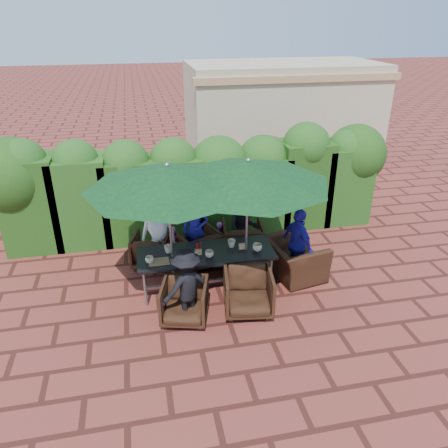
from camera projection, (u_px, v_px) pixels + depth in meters
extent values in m
plane|color=maroon|center=(217.00, 286.00, 8.16)|extent=(80.00, 80.00, 0.00)
cube|color=black|center=(206.00, 253.00, 7.81)|extent=(2.44, 0.90, 0.05)
cube|color=gray|center=(206.00, 282.00, 8.07)|extent=(2.24, 0.05, 0.05)
cylinder|color=gray|center=(145.00, 289.00, 7.46)|extent=(0.05, 0.05, 0.70)
cylinder|color=gray|center=(144.00, 268.00, 8.08)|extent=(0.05, 0.05, 0.70)
cylinder|color=gray|center=(271.00, 274.00, 7.87)|extent=(0.05, 0.05, 0.70)
cylinder|color=gray|center=(260.00, 255.00, 8.48)|extent=(0.05, 0.05, 0.70)
cylinder|color=gray|center=(174.00, 291.00, 7.99)|extent=(0.44, 0.44, 0.03)
cylinder|color=gray|center=(171.00, 233.00, 7.47)|extent=(0.04, 0.04, 2.40)
cone|color=black|center=(168.00, 177.00, 7.02)|extent=(2.75, 2.75, 0.38)
sphere|color=gray|center=(167.00, 165.00, 6.93)|extent=(0.08, 0.08, 0.08)
cylinder|color=gray|center=(245.00, 283.00, 8.21)|extent=(0.44, 0.44, 0.03)
cylinder|color=gray|center=(247.00, 227.00, 7.69)|extent=(0.04, 0.04, 2.40)
cone|color=black|center=(248.00, 172.00, 7.24)|extent=(2.83, 2.83, 0.38)
sphere|color=gray|center=(248.00, 160.00, 7.15)|extent=(0.08, 0.08, 0.08)
imported|color=black|center=(151.00, 249.00, 8.70)|extent=(0.86, 0.83, 0.73)
imported|color=black|center=(199.00, 246.00, 8.73)|extent=(0.99, 0.96, 0.80)
imported|color=black|center=(243.00, 238.00, 8.98)|extent=(0.90, 0.85, 0.83)
imported|color=black|center=(184.00, 300.00, 7.12)|extent=(0.89, 0.85, 0.76)
imported|color=black|center=(248.00, 290.00, 7.32)|extent=(0.91, 0.87, 0.83)
imported|color=black|center=(294.00, 253.00, 8.29)|extent=(0.92, 1.22, 0.96)
imported|color=white|center=(158.00, 233.00, 8.55)|extent=(0.77, 0.55, 1.41)
imported|color=#211C9B|center=(195.00, 230.00, 8.69)|extent=(0.59, 0.52, 1.41)
imported|color=black|center=(243.00, 228.00, 8.89)|extent=(0.68, 0.48, 1.29)
imported|color=black|center=(186.00, 286.00, 6.98)|extent=(0.92, 0.68, 1.31)
imported|color=#211C9B|center=(298.00, 244.00, 8.15)|extent=(0.62, 0.91, 1.41)
imported|color=#D94C85|center=(173.00, 245.00, 8.77)|extent=(0.35, 0.32, 0.78)
imported|color=#8E4699|center=(220.00, 239.00, 9.01)|extent=(0.28, 0.23, 0.76)
imported|color=green|center=(257.00, 169.00, 11.75)|extent=(1.60, 0.99, 1.62)
imported|color=#D94C85|center=(270.00, 165.00, 12.01)|extent=(0.82, 0.53, 1.64)
imported|color=gray|center=(315.00, 165.00, 12.16)|extent=(1.07, 0.89, 1.53)
imported|color=beige|center=(149.00, 260.00, 7.44)|extent=(0.14, 0.14, 0.11)
imported|color=beige|center=(168.00, 249.00, 7.75)|extent=(0.14, 0.14, 0.14)
imported|color=beige|center=(209.00, 254.00, 7.62)|extent=(0.15, 0.15, 0.12)
imported|color=beige|center=(232.00, 243.00, 7.94)|extent=(0.15, 0.15, 0.14)
imported|color=beige|center=(257.00, 247.00, 7.81)|extent=(0.17, 0.17, 0.13)
cylinder|color=#B20C0A|center=(197.00, 248.00, 7.75)|extent=(0.04, 0.04, 0.17)
cylinder|color=#4C230C|center=(201.00, 247.00, 7.80)|extent=(0.04, 0.04, 0.17)
cube|color=olive|center=(159.00, 262.00, 7.48)|extent=(0.35, 0.25, 0.02)
cube|color=tan|center=(198.00, 252.00, 7.69)|extent=(0.12, 0.06, 0.10)
cube|color=tan|center=(242.00, 246.00, 7.88)|extent=(0.12, 0.06, 0.10)
cube|color=#133B10|center=(32.00, 204.00, 9.11)|extent=(1.15, 0.95, 2.01)
sphere|color=#133B10|center=(23.00, 162.00, 8.72)|extent=(0.95, 0.95, 0.95)
cube|color=#133B10|center=(82.00, 201.00, 9.31)|extent=(1.15, 0.95, 1.94)
sphere|color=#133B10|center=(75.00, 162.00, 8.93)|extent=(0.95, 0.95, 0.95)
cube|color=#133B10|center=(129.00, 200.00, 9.51)|extent=(1.15, 0.95, 1.84)
sphere|color=#133B10|center=(126.00, 164.00, 9.15)|extent=(1.02, 1.02, 1.02)
cube|color=#133B10|center=(175.00, 197.00, 9.70)|extent=(1.15, 0.95, 1.83)
sphere|color=#133B10|center=(173.00, 161.00, 9.34)|extent=(1.03, 1.03, 1.03)
cube|color=#133B10|center=(219.00, 196.00, 9.91)|extent=(1.15, 0.95, 1.69)
sphere|color=#133B10|center=(219.00, 165.00, 9.58)|extent=(1.27, 1.27, 1.27)
cube|color=#133B10|center=(262.00, 192.00, 10.08)|extent=(1.15, 0.95, 1.73)
sphere|color=#133B10|center=(263.00, 160.00, 9.75)|extent=(1.13, 1.13, 1.13)
cube|color=#133B10|center=(303.00, 183.00, 10.21)|extent=(1.15, 0.95, 2.00)
sphere|color=#133B10|center=(306.00, 146.00, 9.81)|extent=(1.08, 1.08, 1.08)
cube|color=#133B10|center=(342.00, 184.00, 10.42)|extent=(1.15, 0.95, 1.83)
sphere|color=#133B10|center=(346.00, 150.00, 10.07)|extent=(0.96, 0.96, 0.96)
sphere|color=#133B10|center=(11.00, 176.00, 8.88)|extent=(1.60, 1.60, 1.60)
sphere|color=#133B10|center=(356.00, 154.00, 10.27)|extent=(1.40, 1.40, 1.40)
cube|color=#C7B394|center=(281.00, 114.00, 14.26)|extent=(6.00, 3.00, 3.20)
cube|color=tan|center=(300.00, 79.00, 12.42)|extent=(6.20, 0.25, 0.20)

